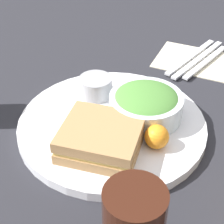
# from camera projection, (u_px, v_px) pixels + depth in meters

# --- Properties ---
(ground_plane) EXTENTS (4.00, 4.00, 0.00)m
(ground_plane) POSITION_uv_depth(u_px,v_px,m) (112.00, 129.00, 0.64)
(ground_plane) COLOR #232328
(plate) EXTENTS (0.31, 0.31, 0.02)m
(plate) POSITION_uv_depth(u_px,v_px,m) (112.00, 125.00, 0.63)
(plate) COLOR silver
(plate) RESTS_ON ground_plane
(sandwich) EXTENTS (0.12, 0.13, 0.04)m
(sandwich) POSITION_uv_depth(u_px,v_px,m) (101.00, 138.00, 0.56)
(sandwich) COLOR #A37A4C
(sandwich) RESTS_ON plate
(salad_bowl) EXTENTS (0.12, 0.12, 0.05)m
(salad_bowl) POSITION_uv_depth(u_px,v_px,m) (146.00, 104.00, 0.62)
(salad_bowl) COLOR silver
(salad_bowl) RESTS_ON plate
(dressing_cup) EXTENTS (0.06, 0.06, 0.04)m
(dressing_cup) POSITION_uv_depth(u_px,v_px,m) (96.00, 87.00, 0.68)
(dressing_cup) COLOR #99999E
(dressing_cup) RESTS_ON plate
(orange_wedge) EXTENTS (0.04, 0.04, 0.04)m
(orange_wedge) POSITION_uv_depth(u_px,v_px,m) (157.00, 137.00, 0.57)
(orange_wedge) COLOR orange
(orange_wedge) RESTS_ON plate
(napkin) EXTENTS (0.13, 0.18, 0.00)m
(napkin) POSITION_uv_depth(u_px,v_px,m) (198.00, 61.00, 0.81)
(napkin) COLOR beige
(napkin) RESTS_ON ground_plane
(fork) EXTENTS (0.19, 0.06, 0.01)m
(fork) POSITION_uv_depth(u_px,v_px,m) (191.00, 57.00, 0.82)
(fork) COLOR silver
(fork) RESTS_ON napkin
(knife) EXTENTS (0.20, 0.07, 0.01)m
(knife) POSITION_uv_depth(u_px,v_px,m) (198.00, 59.00, 0.81)
(knife) COLOR silver
(knife) RESTS_ON napkin
(spoon) EXTENTS (0.17, 0.06, 0.01)m
(spoon) POSITION_uv_depth(u_px,v_px,m) (206.00, 62.00, 0.80)
(spoon) COLOR silver
(spoon) RESTS_ON napkin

